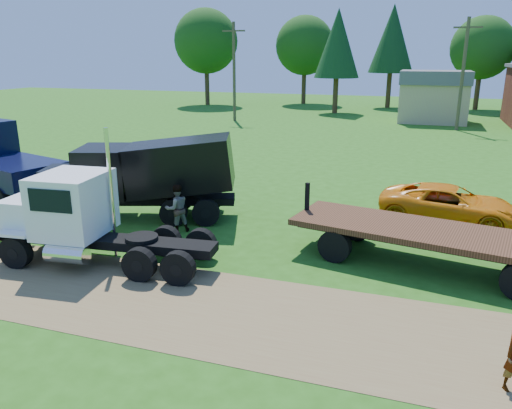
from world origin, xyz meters
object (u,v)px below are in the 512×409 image
(white_semi_tractor, at_px, (76,218))
(flatbed_trailer, at_px, (429,238))
(orange_pickup, at_px, (450,205))
(black_dump_truck, at_px, (146,174))

(white_semi_tractor, xyz_separation_m, flatbed_trailer, (10.16, 2.96, -0.50))
(flatbed_trailer, bearing_deg, white_semi_tractor, -152.74)
(flatbed_trailer, bearing_deg, orange_pickup, 91.39)
(black_dump_truck, xyz_separation_m, orange_pickup, (11.10, 3.05, -1.05))
(black_dump_truck, height_order, flatbed_trailer, black_dump_truck)
(orange_pickup, bearing_deg, black_dump_truck, 112.37)
(white_semi_tractor, distance_m, orange_pickup, 13.24)
(white_semi_tractor, xyz_separation_m, orange_pickup, (10.92, 7.45, -0.68))
(orange_pickup, distance_m, flatbed_trailer, 4.56)
(black_dump_truck, bearing_deg, white_semi_tractor, -106.20)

